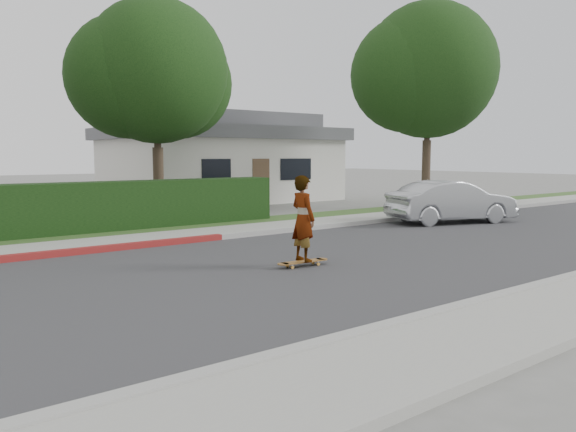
# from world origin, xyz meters

# --- Properties ---
(ground) EXTENTS (120.00, 120.00, 0.00)m
(ground) POSITION_xyz_m (0.00, 0.00, 0.00)
(ground) COLOR slate
(ground) RESTS_ON ground
(road) EXTENTS (60.00, 8.00, 0.01)m
(road) POSITION_xyz_m (0.00, 0.00, 0.01)
(road) COLOR #2D2D30
(road) RESTS_ON ground
(curb_near) EXTENTS (60.00, 0.20, 0.15)m
(curb_near) POSITION_xyz_m (0.00, -4.10, 0.07)
(curb_near) COLOR #9E9E99
(curb_near) RESTS_ON ground
(sidewalk_near) EXTENTS (60.00, 1.60, 0.12)m
(sidewalk_near) POSITION_xyz_m (0.00, -5.00, 0.06)
(sidewalk_near) COLOR gray
(sidewalk_near) RESTS_ON ground
(curb_far) EXTENTS (60.00, 0.20, 0.15)m
(curb_far) POSITION_xyz_m (0.00, 4.10, 0.07)
(curb_far) COLOR #9E9E99
(curb_far) RESTS_ON ground
(sidewalk_far) EXTENTS (60.00, 1.60, 0.12)m
(sidewalk_far) POSITION_xyz_m (0.00, 5.00, 0.06)
(sidewalk_far) COLOR gray
(sidewalk_far) RESTS_ON ground
(planting_strip) EXTENTS (60.00, 1.60, 0.10)m
(planting_strip) POSITION_xyz_m (0.00, 6.60, 0.05)
(planting_strip) COLOR #2D4C1E
(planting_strip) RESTS_ON ground
(hedge) EXTENTS (15.00, 1.00, 1.50)m
(hedge) POSITION_xyz_m (-3.00, 7.20, 0.75)
(hedge) COLOR black
(hedge) RESTS_ON ground
(tree_center) EXTENTS (5.66, 4.84, 7.44)m
(tree_center) POSITION_xyz_m (1.49, 9.19, 4.90)
(tree_center) COLOR #33261C
(tree_center) RESTS_ON ground
(tree_right) EXTENTS (6.32, 5.60, 8.56)m
(tree_right) POSITION_xyz_m (12.49, 6.69, 5.63)
(tree_right) COLOR #33261C
(tree_right) RESTS_ON ground
(house) EXTENTS (10.60, 8.60, 4.30)m
(house) POSITION_xyz_m (8.00, 16.00, 2.10)
(house) COLOR beige
(house) RESTS_ON ground
(skateboard) EXTENTS (1.20, 0.32, 0.11)m
(skateboard) POSITION_xyz_m (0.46, -0.11, 0.10)
(skateboard) COLOR gold
(skateboard) RESTS_ON ground
(skateboarder) EXTENTS (0.44, 0.65, 1.74)m
(skateboarder) POSITION_xyz_m (0.46, -0.11, 0.99)
(skateboarder) COLOR white
(skateboarder) RESTS_ON skateboard
(car_silver) EXTENTS (4.55, 2.77, 1.42)m
(car_silver) POSITION_xyz_m (9.08, 2.66, 0.71)
(car_silver) COLOR #A8ABAF
(car_silver) RESTS_ON ground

